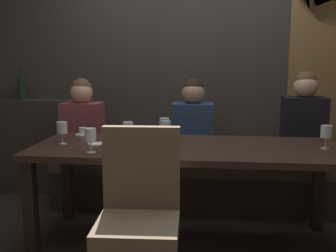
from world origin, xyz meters
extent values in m
plane|color=black|center=(0.00, 0.00, 0.00)|extent=(9.00, 9.00, 0.00)
cube|color=#383330|center=(0.00, 1.22, 1.50)|extent=(6.00, 0.12, 3.00)
cube|color=olive|center=(1.35, 1.15, 1.05)|extent=(0.90, 0.05, 2.10)
cube|color=#2F2B29|center=(-1.55, 1.04, 0.47)|extent=(1.10, 0.28, 0.95)
cube|color=black|center=(-1.03, -0.35, 0.35)|extent=(0.08, 0.08, 0.69)
cube|color=black|center=(-1.03, 0.35, 0.35)|extent=(0.08, 0.08, 0.69)
cube|color=black|center=(1.03, 0.35, 0.35)|extent=(0.08, 0.08, 0.69)
cube|color=#302119|center=(0.00, 0.00, 0.72)|extent=(2.20, 0.84, 0.04)
cube|color=#312A23|center=(0.00, 0.70, 0.17)|extent=(2.50, 0.40, 0.35)
cube|color=#473D33|center=(0.00, 0.70, 0.40)|extent=(2.50, 0.44, 0.10)
cube|color=#7F6B51|center=(-0.21, -0.80, 0.46)|extent=(0.46, 0.46, 0.08)
cube|color=#7F6B51|center=(-0.22, -0.61, 0.74)|extent=(0.44, 0.08, 0.48)
cube|color=brown|center=(-0.99, 0.69, 0.71)|extent=(0.36, 0.24, 0.51)
sphere|color=tan|center=(-0.99, 0.69, 1.06)|extent=(0.20, 0.20, 0.20)
sphere|color=brown|center=(-0.99, 0.70, 1.09)|extent=(0.18, 0.18, 0.18)
cube|color=navy|center=(0.01, 0.73, 0.71)|extent=(0.36, 0.24, 0.52)
sphere|color=tan|center=(0.01, 0.73, 1.06)|extent=(0.20, 0.20, 0.20)
sphere|color=black|center=(0.01, 0.74, 1.09)|extent=(0.18, 0.18, 0.18)
cube|color=black|center=(0.97, 0.71, 0.74)|extent=(0.36, 0.24, 0.58)
sphere|color=tan|center=(0.97, 0.71, 1.13)|extent=(0.20, 0.20, 0.20)
sphere|color=brown|center=(0.97, 0.72, 1.16)|extent=(0.18, 0.18, 0.18)
cylinder|color=black|center=(-1.72, 1.02, 1.06)|extent=(0.08, 0.08, 0.22)
cylinder|color=black|center=(-1.72, 1.02, 1.21)|extent=(0.03, 0.03, 0.09)
cylinder|color=black|center=(-1.72, 1.02, 1.27)|extent=(0.03, 0.03, 0.02)
cylinder|color=silver|center=(-0.43, 0.02, 0.74)|extent=(0.06, 0.06, 0.00)
cylinder|color=silver|center=(-0.43, 0.02, 0.78)|extent=(0.01, 0.01, 0.07)
cylinder|color=silver|center=(-0.43, 0.02, 0.86)|extent=(0.08, 0.08, 0.08)
cylinder|color=silver|center=(-0.16, 0.09, 0.74)|extent=(0.06, 0.06, 0.00)
cylinder|color=silver|center=(-0.16, 0.09, 0.78)|extent=(0.01, 0.01, 0.07)
cylinder|color=silver|center=(-0.16, 0.09, 0.86)|extent=(0.08, 0.08, 0.08)
cylinder|color=silver|center=(-0.19, 0.23, 0.74)|extent=(0.06, 0.06, 0.00)
cylinder|color=silver|center=(-0.19, 0.23, 0.78)|extent=(0.01, 0.01, 0.07)
cylinder|color=silver|center=(-0.19, 0.23, 0.86)|extent=(0.08, 0.08, 0.08)
cylinder|color=silver|center=(-0.91, -0.04, 0.74)|extent=(0.06, 0.06, 0.00)
cylinder|color=silver|center=(-0.91, -0.04, 0.78)|extent=(0.01, 0.01, 0.07)
cylinder|color=silver|center=(-0.91, -0.04, 0.86)|extent=(0.08, 0.08, 0.08)
cylinder|color=maroon|center=(-0.91, -0.04, 0.84)|extent=(0.07, 0.07, 0.04)
cylinder|color=silver|center=(-0.62, -0.28, 0.74)|extent=(0.06, 0.06, 0.00)
cylinder|color=silver|center=(-0.62, -0.28, 0.78)|extent=(0.01, 0.01, 0.07)
cylinder|color=silver|center=(-0.62, -0.28, 0.86)|extent=(0.08, 0.08, 0.08)
cylinder|color=maroon|center=(-0.62, -0.28, 0.85)|extent=(0.07, 0.07, 0.05)
cylinder|color=silver|center=(0.97, 0.01, 0.74)|extent=(0.06, 0.06, 0.00)
cylinder|color=silver|center=(0.97, 0.01, 0.78)|extent=(0.01, 0.01, 0.07)
cylinder|color=silver|center=(0.97, 0.01, 0.86)|extent=(0.08, 0.08, 0.08)
cylinder|color=white|center=(-0.87, 0.31, 0.74)|extent=(0.12, 0.12, 0.01)
cylinder|color=white|center=(-0.87, 0.31, 0.78)|extent=(0.06, 0.06, 0.06)
cylinder|color=brown|center=(-0.87, 0.31, 0.80)|extent=(0.05, 0.05, 0.01)
cube|color=white|center=(-0.38, 0.26, 0.74)|extent=(0.19, 0.19, 0.01)
cube|color=#381E14|center=(-0.37, 0.26, 0.77)|extent=(0.08, 0.06, 0.04)
cube|color=silver|center=(-0.66, -0.03, 0.74)|extent=(0.14, 0.14, 0.01)
camera|label=1|loc=(0.17, -2.79, 1.35)|focal=42.46mm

